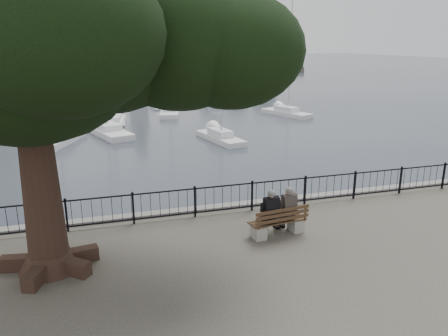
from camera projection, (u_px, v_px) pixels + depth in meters
name	position (u px, v px, depth m)	size (l,w,h in m)	color
harbor	(220.00, 221.00, 15.37)	(260.00, 260.00, 1.20)	slate
railing	(224.00, 198.00, 14.61)	(22.06, 0.06, 1.00)	black
bench	(278.00, 225.00, 13.03)	(1.83, 0.76, 0.94)	gray
person_left	(268.00, 214.00, 12.91)	(0.47, 0.77, 1.49)	black
person_right	(286.00, 211.00, 13.15)	(0.47, 0.77, 1.49)	#2D2825
tree	(62.00, 33.00, 9.94)	(10.78, 7.52, 8.80)	black
lion_monument	(137.00, 73.00, 58.53)	(6.32, 6.32, 9.24)	slate
sailboat_a	(59.00, 139.00, 29.01)	(3.53, 5.71, 10.35)	silver
sailboat_b	(113.00, 122.00, 35.01)	(2.47, 6.01, 12.03)	silver
sailboat_c	(220.00, 137.00, 29.80)	(2.38, 5.13, 9.51)	silver
sailboat_d	(286.00, 112.00, 39.91)	(3.25, 5.46, 10.28)	silver
sailboat_f	(170.00, 111.00, 40.42)	(2.69, 5.97, 12.70)	silver
sailboat_g	(215.00, 101.00, 46.93)	(2.65, 6.10, 12.05)	silver
sailboat_h	(56.00, 105.00, 44.17)	(2.85, 5.24, 11.99)	silver
sailboat_i	(107.00, 130.00, 31.78)	(3.55, 6.41, 13.05)	silver
far_shore	(235.00, 53.00, 91.69)	(30.00, 8.60, 9.18)	#3F3C35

